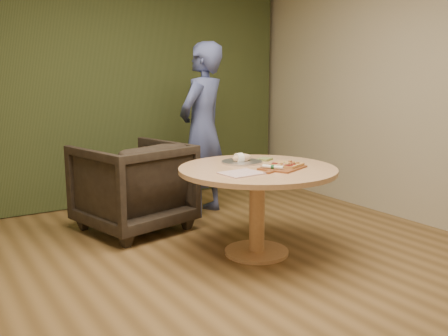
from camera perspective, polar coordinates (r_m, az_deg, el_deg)
The scene contains 12 objects.
room_shell at distance 3.27m, azimuth 1.91°, elevation 8.70°, with size 5.04×6.04×2.84m.
curtain at distance 5.90m, azimuth -14.38°, elevation 9.34°, with size 4.80×0.14×2.78m, color #2C3719.
pedestal_table at distance 4.17m, azimuth 3.84°, elevation -1.83°, with size 1.31×1.31×0.75m.
pizza_paddle at distance 4.09m, azimuth 6.63°, elevation 0.01°, with size 0.47×0.39×0.01m.
flatbread_pizza at distance 4.14m, azimuth 7.18°, elevation 0.40°, with size 0.29×0.29×0.04m.
cutlery_roll at distance 4.00m, azimuth 5.60°, elevation 0.11°, with size 0.12×0.18×0.03m.
newspaper at distance 3.86m, azimuth 1.98°, elevation -0.61°, with size 0.30×0.25×0.01m, color white.
serving_tray at distance 4.34m, azimuth 2.06°, elevation 0.70°, with size 0.36×0.36×0.02m.
bread_roll at distance 4.33m, azimuth 1.97°, elevation 1.16°, with size 0.19×0.09×0.09m.
green_packet at distance 4.47m, azimuth 4.71°, elevation 1.01°, with size 0.12×0.10×0.02m, color #5C6E31.
armchair at distance 4.93m, azimuth -10.40°, elevation -1.56°, with size 0.93×0.87×0.96m, color black.
person_standing at distance 5.34m, azimuth -2.46°, elevation 4.37°, with size 0.67×0.44×1.84m, color #404B7C.
Camera 1 is at (-1.84, -2.70, 1.52)m, focal length 40.00 mm.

